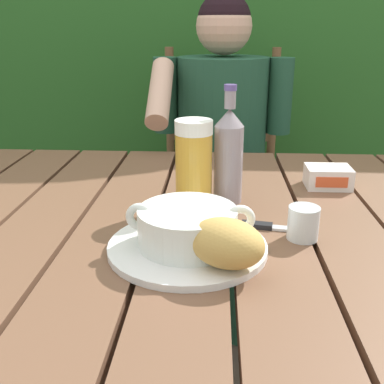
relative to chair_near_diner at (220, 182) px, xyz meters
name	(u,v)px	position (x,y,z in m)	size (l,w,h in m)	color
dining_table	(192,253)	(-0.06, -0.94, 0.16)	(1.33, 0.99, 0.74)	brown
hedge_backdrop	(218,20)	(-0.02, 0.62, 0.64)	(3.81, 0.94, 2.32)	#275A21
chair_near_diner	(220,182)	(0.00, 0.00, 0.00)	(0.47, 0.45, 1.03)	brown
person_eating	(221,142)	(0.00, -0.20, 0.22)	(0.48, 0.47, 1.22)	#204933
serving_plate	(190,247)	(-0.06, -1.09, 0.25)	(0.28, 0.28, 0.01)	white
soup_bowl	(190,226)	(-0.06, -1.09, 0.29)	(0.22, 0.17, 0.07)	white
bread_roll	(226,243)	(0.00, -1.16, 0.30)	(0.15, 0.14, 0.08)	tan
beer_glass	(196,164)	(-0.06, -0.89, 0.34)	(0.08, 0.08, 0.19)	gold
beer_bottle	(229,154)	(0.01, -0.85, 0.35)	(0.06, 0.06, 0.25)	gray
water_glass_small	(303,223)	(0.14, -1.03, 0.28)	(0.06, 0.06, 0.06)	silver
butter_tub	(328,177)	(0.25, -0.74, 0.27)	(0.10, 0.08, 0.05)	white
table_knife	(271,227)	(0.09, -0.99, 0.25)	(0.15, 0.04, 0.01)	silver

